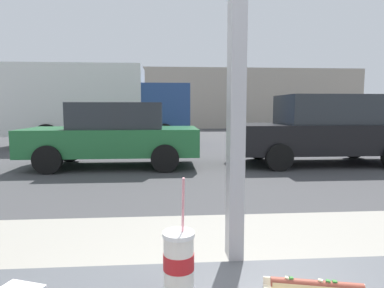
# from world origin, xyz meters

# --- Properties ---
(ground_plane) EXTENTS (60.00, 60.00, 0.00)m
(ground_plane) POSITION_xyz_m (0.00, 8.00, 0.00)
(ground_plane) COLOR #424244
(sidewalk_strip) EXTENTS (16.00, 2.80, 0.13)m
(sidewalk_strip) POSITION_xyz_m (0.00, 1.60, 0.06)
(sidewalk_strip) COLOR #9E998E
(sidewalk_strip) RESTS_ON ground
(window_wall) EXTENTS (2.63, 0.20, 2.90)m
(window_wall) POSITION_xyz_m (0.00, 0.08, 1.79)
(window_wall) COLOR #2D2D33
(window_wall) RESTS_ON ground
(building_facade_far) EXTENTS (28.00, 1.20, 4.27)m
(building_facade_far) POSITION_xyz_m (0.00, 22.93, 2.13)
(building_facade_far) COLOR #A89E8E
(building_facade_far) RESTS_ON ground
(soda_cup_right) EXTENTS (0.09, 0.09, 0.33)m
(soda_cup_right) POSITION_xyz_m (-0.20, -0.13, 1.04)
(soda_cup_right) COLOR silver
(soda_cup_right) RESTS_ON window_counter
(parked_car_green) EXTENTS (4.18, 1.91, 1.59)m
(parked_car_green) POSITION_xyz_m (-1.53, 7.36, 0.81)
(parked_car_green) COLOR #236B38
(parked_car_green) RESTS_ON ground
(parked_car_black) EXTENTS (4.57, 1.98, 1.79)m
(parked_car_black) POSITION_xyz_m (3.83, 7.36, 0.90)
(parked_car_black) COLOR black
(parked_car_black) RESTS_ON ground
(box_truck) EXTENTS (6.61, 2.44, 3.02)m
(box_truck) POSITION_xyz_m (-2.86, 12.05, 1.64)
(box_truck) COLOR silver
(box_truck) RESTS_ON ground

